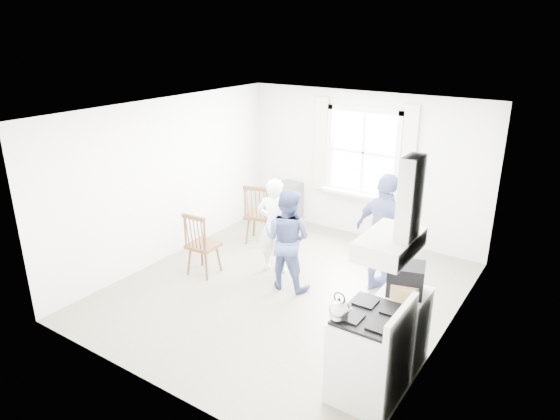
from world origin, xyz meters
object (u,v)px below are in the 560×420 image
Objects in this scene: gas_stove at (370,354)px; windsor_chair_a at (257,208)px; low_cabinet at (401,327)px; windsor_chair_b at (198,238)px; person_right at (385,235)px; person_mid at (287,239)px; person_left at (275,226)px; stereo_stack at (406,279)px.

gas_stove is 1.03× the size of windsor_chair_a.
windsor_chair_b reaches higher than low_cabinet.
windsor_chair_a is at bearing 10.90° from person_right.
gas_stove is 2.46m from person_mid.
stereo_stack is at bearing 138.44° from person_left.
gas_stove is at bearing -95.68° from low_cabinet.
person_mid is at bearing 158.73° from stereo_stack.
gas_stove is 0.90m from stereo_stack.
low_cabinet is at bearing 96.95° from stereo_stack.
person_left is (-2.39, 1.78, 0.27)m from gas_stove.
gas_stove is 0.70m from low_cabinet.
low_cabinet is at bearing 138.85° from person_left.
windsor_chair_b is at bearing -91.45° from windsor_chair_a.
stereo_stack is at bearing 83.91° from gas_stove.
person_left is 1.68m from person_right.
windsor_chair_b is (-3.25, 1.00, 0.14)m from gas_stove.
low_cabinet is at bearing -28.19° from windsor_chair_a.
gas_stove is 1.09× the size of windsor_chair_b.
stereo_stack is at bearing -28.47° from windsor_chair_a.
low_cabinet is 1.96× the size of stereo_stack.
person_right reaches higher than gas_stove.
stereo_stack is 2.72m from person_left.
person_left reaches higher than low_cabinet.
low_cabinet is 3.73m from windsor_chair_a.
windsor_chair_a is (-3.28, 1.78, -0.40)m from stereo_stack.
person_left reaches higher than stereo_stack.
person_mid is (1.25, -0.99, 0.09)m from windsor_chair_a.
gas_stove is at bearing -96.09° from stereo_stack.
gas_stove reaches higher than windsor_chair_a.
person_left is at bearing 143.34° from gas_stove.
gas_stove is at bearing 128.78° from person_right.
person_left is at bearing 156.32° from low_cabinet.
gas_stove is 0.63× the size of person_right.
person_left is at bearing -39.60° from windsor_chair_a.
stereo_stack reaches higher than windsor_chair_a.
gas_stove is at bearing 137.33° from person_mid.
person_left is 1.00× the size of person_mid.
windsor_chair_a is 2.51m from person_right.
person_right is (1.22, 0.63, 0.13)m from person_mid.
windsor_chair_a is 1.46m from windsor_chair_b.
windsor_chair_b is at bearing 42.93° from person_right.
person_right reaches higher than person_mid.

